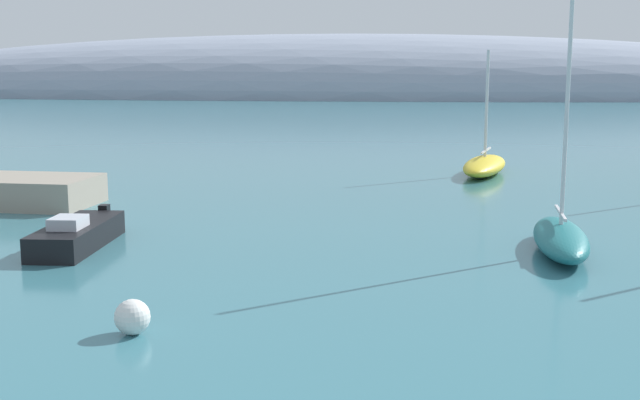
% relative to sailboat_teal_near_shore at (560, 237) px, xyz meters
% --- Properties ---
extents(distant_ridge, '(258.07, 56.64, 28.60)m').
position_rel_sailboat_teal_near_shore_xyz_m(distant_ridge, '(-27.28, 157.54, -0.58)').
color(distant_ridge, '#8E99AD').
rests_on(distant_ridge, ground).
extents(sailboat_teal_near_shore, '(2.06, 6.56, 9.54)m').
position_rel_sailboat_teal_near_shore_xyz_m(sailboat_teal_near_shore, '(0.00, 0.00, 0.00)').
color(sailboat_teal_near_shore, '#1E6B70').
rests_on(sailboat_teal_near_shore, water).
extents(sailboat_yellow_outer_mooring, '(3.92, 8.38, 7.48)m').
position_rel_sailboat_teal_near_shore_xyz_m(sailboat_yellow_outer_mooring, '(-1.16, 20.98, 0.00)').
color(sailboat_yellow_outer_mooring, yellow).
rests_on(sailboat_yellow_outer_mooring, water).
extents(motorboat_black_alongside_breakwater, '(2.17, 6.00, 1.27)m').
position_rel_sailboat_teal_near_shore_xyz_m(motorboat_black_alongside_breakwater, '(-17.13, -1.36, -0.11)').
color(motorboat_black_alongside_breakwater, black).
rests_on(motorboat_black_alongside_breakwater, water).
extents(mooring_buoy_white, '(0.87, 0.87, 0.87)m').
position_rel_sailboat_teal_near_shore_xyz_m(mooring_buoy_white, '(-11.69, -10.27, -0.15)').
color(mooring_buoy_white, silver).
rests_on(mooring_buoy_white, water).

